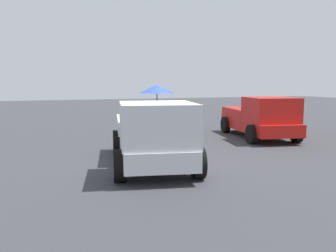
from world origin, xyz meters
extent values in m
plane|color=#38383D|center=(0.00, 0.00, 0.00)|extent=(80.00, 80.00, 0.00)
cylinder|color=black|center=(1.91, 0.62, 0.40)|extent=(0.84, 0.43, 0.80)
cylinder|color=black|center=(1.53, -1.30, 0.40)|extent=(0.84, 0.43, 0.80)
cylinder|color=black|center=(-1.53, 1.30, 0.40)|extent=(0.84, 0.43, 0.80)
cylinder|color=black|center=(-1.91, -0.62, 0.40)|extent=(0.84, 0.43, 0.80)
cube|color=silver|center=(0.00, 0.00, 0.57)|extent=(5.25, 2.74, 0.50)
cube|color=silver|center=(1.37, -0.27, 1.36)|extent=(2.42, 2.23, 1.08)
cube|color=#4C606B|center=(2.35, -0.47, 1.56)|extent=(0.39, 1.70, 0.64)
cube|color=black|center=(-1.13, 0.22, 0.85)|extent=(3.10, 2.35, 0.06)
cube|color=silver|center=(-0.95, 1.13, 1.08)|extent=(2.77, 0.64, 0.40)
cube|color=silver|center=(-1.31, -0.68, 1.08)|extent=(2.77, 0.64, 0.40)
cube|color=silver|center=(-2.45, 0.49, 1.08)|extent=(0.46, 1.82, 0.40)
ellipsoid|color=olive|center=(-0.72, 0.35, 1.14)|extent=(0.73, 0.45, 0.52)
sphere|color=olive|center=(-0.42, 0.29, 1.46)|extent=(0.33, 0.33, 0.28)
cone|color=olive|center=(-0.41, 0.37, 1.60)|extent=(0.11, 0.11, 0.12)
cone|color=olive|center=(-0.44, 0.21, 1.60)|extent=(0.11, 0.11, 0.12)
cylinder|color=black|center=(-0.87, 0.46, 1.49)|extent=(0.04, 0.04, 1.23)
cone|color=#1E33B7|center=(-0.87, 0.46, 2.21)|extent=(1.31, 1.31, 0.28)
cylinder|color=black|center=(-1.64, 6.61, 0.38)|extent=(0.80, 0.40, 0.76)
cylinder|color=black|center=(-1.99, 4.75, 0.38)|extent=(0.80, 0.40, 0.76)
cylinder|color=black|center=(-4.79, 7.21, 0.38)|extent=(0.80, 0.40, 0.76)
cylinder|color=black|center=(-5.14, 5.34, 0.38)|extent=(0.80, 0.40, 0.76)
cube|color=red|center=(-3.39, 5.98, 0.55)|extent=(5.05, 2.66, 0.50)
cube|color=red|center=(-2.21, 5.75, 1.30)|extent=(2.20, 2.12, 1.00)
cube|color=red|center=(-4.37, 6.16, 1.00)|extent=(2.99, 2.27, 0.40)
camera|label=1|loc=(9.93, -3.13, 2.43)|focal=38.33mm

